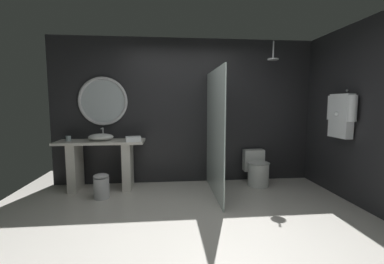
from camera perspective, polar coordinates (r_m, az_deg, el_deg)
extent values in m
plane|color=silver|center=(3.27, 1.94, -20.21)|extent=(5.76, 5.76, 0.00)
cube|color=#232326|center=(4.81, -1.00, 4.48)|extent=(4.80, 0.10, 2.60)
cube|color=#232326|center=(4.57, 31.27, 3.45)|extent=(0.10, 2.47, 2.60)
cube|color=silver|center=(4.63, -19.25, -2.02)|extent=(1.43, 0.53, 0.04)
cube|color=silver|center=(4.83, -24.10, -6.91)|extent=(0.14, 0.45, 0.79)
cube|color=silver|center=(4.63, -13.80, -7.09)|extent=(0.14, 0.45, 0.79)
ellipsoid|color=white|center=(4.63, -19.26, -1.04)|extent=(0.41, 0.34, 0.12)
cylinder|color=silver|center=(4.78, -18.85, -0.29)|extent=(0.02, 0.02, 0.20)
cylinder|color=silver|center=(4.71, -19.04, 0.73)|extent=(0.02, 0.11, 0.02)
cylinder|color=silver|center=(4.78, -25.35, -1.27)|extent=(0.08, 0.08, 0.09)
cube|color=#3D3323|center=(4.55, -12.29, -1.30)|extent=(0.17, 0.11, 0.06)
torus|color=silver|center=(4.83, -18.87, 6.39)|extent=(0.85, 0.06, 0.85)
cylinder|color=#B2BCC1|center=(4.84, -18.84, 6.39)|extent=(0.76, 0.01, 0.76)
cube|color=silver|center=(4.12, 4.95, -0.27)|extent=(0.02, 1.45, 1.97)
cylinder|color=silver|center=(4.83, 17.33, 16.75)|extent=(0.02, 0.02, 0.29)
cylinder|color=silver|center=(4.81, 17.26, 14.91)|extent=(0.19, 0.19, 0.02)
sphere|color=silver|center=(4.54, 30.73, 7.81)|extent=(0.04, 0.04, 0.04)
cube|color=white|center=(4.50, 29.73, 3.07)|extent=(0.12, 0.42, 0.65)
cylinder|color=white|center=(4.30, 31.62, 4.42)|extent=(0.12, 0.12, 0.37)
cylinder|color=white|center=(4.69, 28.16, 4.70)|extent=(0.12, 0.12, 0.37)
sphere|color=white|center=(4.45, 28.97, 3.51)|extent=(0.07, 0.07, 0.07)
cylinder|color=white|center=(4.81, 14.26, -8.97)|extent=(0.37, 0.37, 0.41)
ellipsoid|color=white|center=(4.75, 14.34, -6.49)|extent=(0.38, 0.42, 0.02)
cube|color=white|center=(5.01, 13.26, -5.98)|extent=(0.37, 0.18, 0.40)
cylinder|color=silver|center=(4.32, -19.15, -11.47)|extent=(0.23, 0.23, 0.32)
ellipsoid|color=silver|center=(4.27, -19.24, -9.05)|extent=(0.23, 0.23, 0.07)
cube|color=white|center=(4.37, -12.69, -1.51)|extent=(0.27, 0.21, 0.08)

